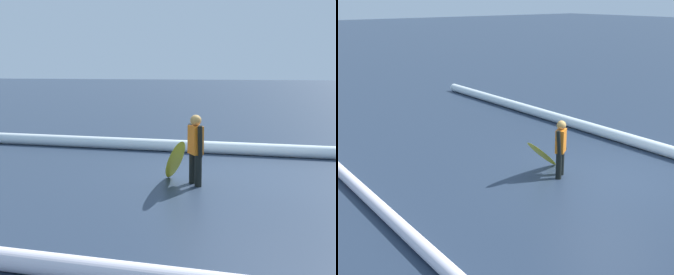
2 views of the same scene
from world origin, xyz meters
The scene contains 4 objects.
ground_plane centered at (0.00, 0.00, 0.00)m, with size 163.86×163.86×0.00m, color #253246.
surfer centered at (0.82, 1.00, 0.77)m, with size 0.35×0.57×1.39m.
surfboard centered at (1.18, 1.24, 0.51)m, with size 0.84×1.53×1.04m.
wave_crest_foreground centered at (1.02, -2.33, 0.17)m, with size 0.33×0.33×20.82m, color white.
Camera 1 is at (-0.60, 9.39, 2.27)m, focal length 47.35 mm.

